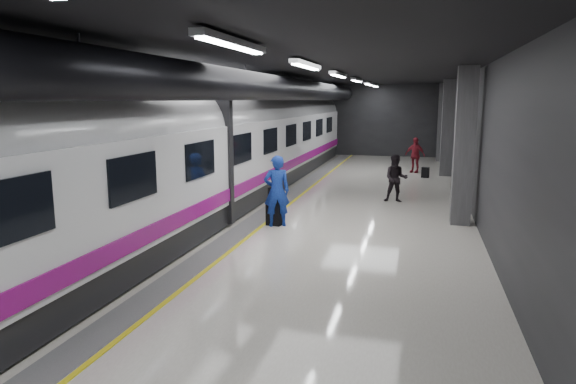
% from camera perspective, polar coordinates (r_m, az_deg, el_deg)
% --- Properties ---
extents(ground, '(40.00, 40.00, 0.00)m').
position_cam_1_polar(ground, '(14.24, 0.45, -4.29)').
color(ground, silver).
rests_on(ground, ground).
extents(platform_hall, '(10.02, 40.02, 4.51)m').
position_cam_1_polar(platform_hall, '(14.79, 0.29, 10.10)').
color(platform_hall, black).
rests_on(platform_hall, ground).
extents(train, '(3.05, 38.00, 4.05)m').
position_cam_1_polar(train, '(14.98, -11.71, 4.27)').
color(train, black).
rests_on(train, ground).
extents(traveler_main, '(0.88, 0.75, 2.03)m').
position_cam_1_polar(traveler_main, '(14.55, -1.26, 0.12)').
color(traveler_main, blue).
rests_on(traveler_main, ground).
extents(suitcase_main, '(0.45, 0.32, 0.68)m').
position_cam_1_polar(suitcase_main, '(14.76, -1.56, -2.41)').
color(suitcase_main, black).
rests_on(suitcase_main, ground).
extents(shoulder_bag, '(0.33, 0.20, 0.42)m').
position_cam_1_polar(shoulder_bag, '(14.66, -1.58, -0.30)').
color(shoulder_bag, black).
rests_on(shoulder_bag, suitcase_main).
extents(traveler_far_a, '(0.83, 0.65, 1.68)m').
position_cam_1_polar(traveler_far_a, '(18.41, 11.90, 1.48)').
color(traveler_far_a, black).
rests_on(traveler_far_a, ground).
extents(traveler_far_b, '(1.10, 0.80, 1.74)m').
position_cam_1_polar(traveler_far_b, '(26.18, 13.92, 4.01)').
color(traveler_far_b, maroon).
rests_on(traveler_far_b, ground).
extents(suitcase_far, '(0.37, 0.29, 0.48)m').
position_cam_1_polar(suitcase_far, '(24.62, 15.02, 2.11)').
color(suitcase_far, black).
rests_on(suitcase_far, ground).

